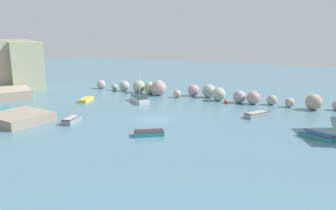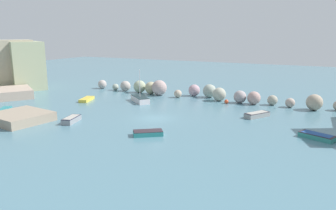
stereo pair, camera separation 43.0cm
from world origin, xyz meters
The scene contains 12 objects.
cove_water centered at (0.00, 0.00, 0.00)m, with size 160.00×160.00×0.00m, color slate.
cliff_headland_left centered at (-34.97, 5.88, 3.48)m, with size 19.87×16.45×9.29m.
rock_breakwater centered at (-0.04, 14.68, 1.04)m, with size 44.44×4.39×2.61m.
stone_dock centered at (-14.02, -8.76, 0.54)m, with size 6.47×5.97×1.09m, color gray.
channel_buoy centered at (5.51, 12.66, 0.32)m, with size 0.64×0.64×0.64m, color #E04C28.
moored_boat_0 centered at (-6.98, 7.80, 0.45)m, with size 4.59×4.22×5.09m.
moored_boat_1 centered at (18.90, 0.23, 0.29)m, with size 3.75×2.61×0.55m.
moored_boat_2 centered at (-8.15, -6.22, 0.35)m, with size 1.96×3.25×0.68m.
moored_boat_3 centered at (-15.07, 4.77, 0.23)m, with size 2.36×3.80×0.46m.
moored_boat_4 centered at (-19.89, -6.46, 0.26)m, with size 3.04×3.43×0.52m.
moored_boat_5 centered at (2.81, -6.59, 0.27)m, with size 3.32×2.95×0.54m.
moored_boat_6 centered at (11.47, 6.45, 0.33)m, with size 2.89×3.65×0.64m.
Camera 2 is at (19.87, -35.76, 10.77)m, focal length 35.53 mm.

